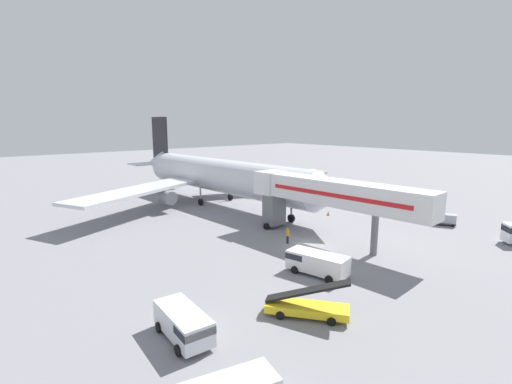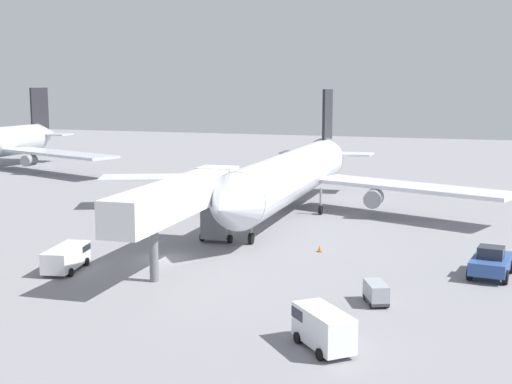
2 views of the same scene
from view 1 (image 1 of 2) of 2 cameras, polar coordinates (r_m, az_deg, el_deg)
name	(u,v)px [view 1 (image 1 of 2)]	position (r m, az deg, el deg)	size (l,w,h in m)	color
ground_plane	(309,245)	(42.03, 8.08, -7.95)	(300.00, 300.00, 0.00)	gray
airplane_at_gate	(218,175)	(61.80, -5.83, 2.56)	(49.97, 49.34, 14.42)	silver
jet_bridge	(325,194)	(42.22, 10.45, -0.27)	(4.25, 22.18, 7.23)	silver
pushback_tug	(403,198)	(65.45, 21.52, -0.86)	(3.54, 5.68, 2.47)	#2D4C8E
belt_loader_truck	(307,306)	(27.22, 7.79, -16.92)	(4.77, 5.67, 2.89)	yellow
service_van_rear_left	(184,323)	(24.80, -10.95, -19.10)	(2.60, 5.06, 1.83)	silver
service_van_near_center	(316,262)	(33.99, 9.13, -10.51)	(3.10, 5.74, 1.94)	white
baggage_cart_mid_center	(445,219)	(54.94, 26.93, -3.71)	(2.20, 2.89, 1.50)	#38383D
ground_crew_worker_foreground	(384,194)	(69.39, 18.99, -0.27)	(0.42, 0.42, 1.78)	#1E2333
ground_crew_worker_midground	(288,235)	(41.80, 4.86, -6.58)	(0.47, 0.47, 1.85)	#1E2333
safety_cone_alpha	(328,213)	(55.35, 10.98, -3.18)	(0.42, 0.42, 0.64)	black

